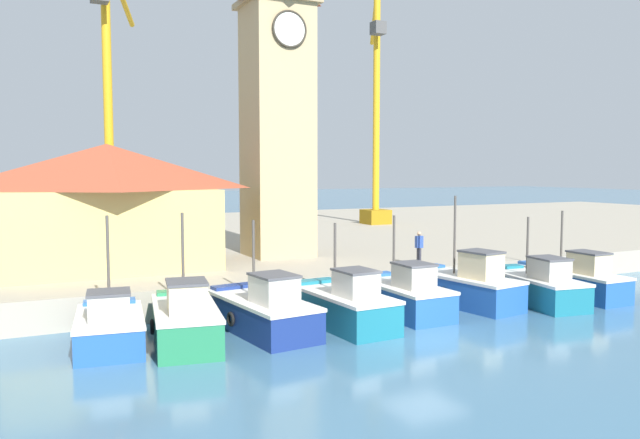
{
  "coord_description": "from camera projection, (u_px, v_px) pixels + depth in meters",
  "views": [
    {
      "loc": [
        -12.51,
        -17.4,
        5.77
      ],
      "look_at": [
        -0.04,
        8.09,
        3.5
      ],
      "focal_mm": 35.0,
      "sensor_mm": 36.0,
      "label": 1
    }
  ],
  "objects": [
    {
      "name": "ground_plane",
      "position": [
        424.0,
        337.0,
        21.52
      ],
      "size": [
        300.0,
        300.0,
        0.0
      ],
      "primitive_type": "plane",
      "color": "teal"
    },
    {
      "name": "quay_wharf",
      "position": [
        211.0,
        241.0,
        44.83
      ],
      "size": [
        120.0,
        40.0,
        1.24
      ],
      "primitive_type": "cube",
      "color": "#A89E89",
      "rests_on": "ground"
    },
    {
      "name": "fishing_boat_far_left",
      "position": [
        110.0,
        327.0,
        20.21
      ],
      "size": [
        2.64,
        4.38,
        4.27
      ],
      "color": "#2356A8",
      "rests_on": "ground"
    },
    {
      "name": "fishing_boat_left_outer",
      "position": [
        185.0,
        320.0,
        20.66
      ],
      "size": [
        2.8,
        5.11,
        4.32
      ],
      "color": "#237A4C",
      "rests_on": "ground"
    },
    {
      "name": "fishing_boat_left_inner",
      "position": [
        263.0,
        311.0,
        22.11
      ],
      "size": [
        2.7,
        5.43,
        3.95
      ],
      "color": "navy",
      "rests_on": "ground"
    },
    {
      "name": "fishing_boat_mid_left",
      "position": [
        344.0,
        305.0,
        22.95
      ],
      "size": [
        2.3,
        5.01,
        3.79
      ],
      "color": "#196B7F",
      "rests_on": "ground"
    },
    {
      "name": "fishing_boat_center",
      "position": [
        402.0,
        296.0,
        24.84
      ],
      "size": [
        2.18,
        4.79,
        3.93
      ],
      "color": "#2356A8",
      "rests_on": "ground"
    },
    {
      "name": "fishing_boat_mid_right",
      "position": [
        466.0,
        286.0,
        26.47
      ],
      "size": [
        2.69,
        5.29,
        4.66
      ],
      "color": "#2356A8",
      "rests_on": "ground"
    },
    {
      "name": "fishing_boat_right_inner",
      "position": [
        536.0,
        286.0,
        26.86
      ],
      "size": [
        2.62,
        5.22,
        3.71
      ],
      "color": "#196B7F",
      "rests_on": "ground"
    },
    {
      "name": "fishing_boat_right_outer",
      "position": [
        573.0,
        280.0,
        28.36
      ],
      "size": [
        1.95,
        5.29,
        3.88
      ],
      "color": "#2356A8",
      "rests_on": "ground"
    },
    {
      "name": "clock_tower",
      "position": [
        277.0,
        94.0,
        32.44
      ],
      "size": [
        3.65,
        3.65,
        17.73
      ],
      "color": "tan",
      "rests_on": "quay_wharf"
    },
    {
      "name": "warehouse_left",
      "position": [
        108.0,
        205.0,
        28.13
      ],
      "size": [
        9.66,
        5.74,
        5.7
      ],
      "color": "tan",
      "rests_on": "quay_wharf"
    },
    {
      "name": "port_crane_near",
      "position": [
        110.0,
        131.0,
        39.06
      ],
      "size": [
        3.92,
        8.67,
        18.15
      ],
      "color": "#976E11",
      "rests_on": "quay_wharf"
    },
    {
      "name": "port_crane_far",
      "position": [
        376.0,
        137.0,
        51.85
      ],
      "size": [
        3.8,
        6.82,
        19.18
      ],
      "color": "#976E11",
      "rests_on": "quay_wharf"
    },
    {
      "name": "dock_worker_near_tower",
      "position": [
        419.0,
        248.0,
        29.48
      ],
      "size": [
        0.34,
        0.22,
        1.62
      ],
      "color": "#33333D",
      "rests_on": "quay_wharf"
    }
  ]
}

